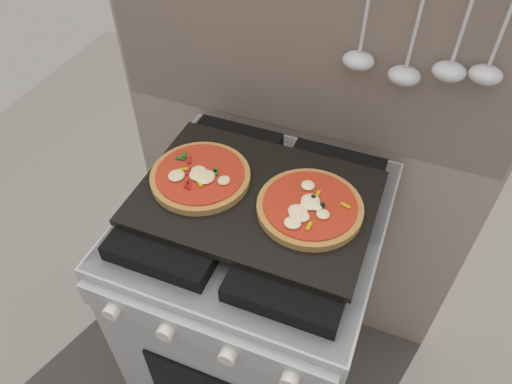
{
  "coord_description": "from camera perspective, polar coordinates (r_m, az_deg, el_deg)",
  "views": [
    {
      "loc": [
        0.28,
        -0.71,
        1.7
      ],
      "look_at": [
        0.0,
        0.0,
        0.93
      ],
      "focal_mm": 33.5,
      "sensor_mm": 36.0,
      "label": 1
    }
  ],
  "objects": [
    {
      "name": "pizza_right",
      "position": [
        1.06,
        6.41,
        -1.79
      ],
      "size": [
        0.24,
        0.24,
        0.03
      ],
      "color": "#C18947",
      "rests_on": "baking_tray"
    },
    {
      "name": "baking_tray",
      "position": [
        1.1,
        0.0,
        -0.66
      ],
      "size": [
        0.54,
        0.38,
        0.02
      ],
      "primitive_type": "cube",
      "color": "black",
      "rests_on": "stove"
    },
    {
      "name": "pizza_left",
      "position": [
        1.13,
        -6.7,
        1.86
      ],
      "size": [
        0.24,
        0.24,
        0.03
      ],
      "color": "#C18947",
      "rests_on": "baking_tray"
    },
    {
      "name": "kitchen_backsplash",
      "position": [
        1.41,
        5.17,
        5.07
      ],
      "size": [
        1.1,
        0.09,
        1.55
      ],
      "color": "gray",
      "rests_on": "ground_plane"
    },
    {
      "name": "ground_plane",
      "position": [
        1.87,
        0.0,
        -20.35
      ],
      "size": [
        4.0,
        4.0,
        0.0
      ],
      "primitive_type": "plane",
      "color": "#4C4742"
    },
    {
      "name": "stove",
      "position": [
        1.47,
        -0.02,
        -13.2
      ],
      "size": [
        0.6,
        0.64,
        0.9
      ],
      "color": "#B7BABF",
      "rests_on": "ground_plane"
    }
  ]
}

